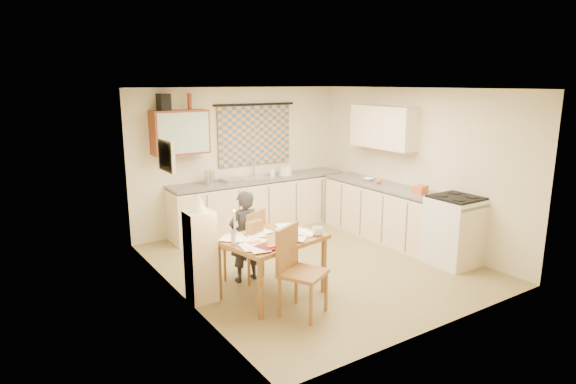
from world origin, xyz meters
TOP-DOWN VIEW (x-y plane):
  - floor at (0.00, 0.00)m, footprint 4.00×4.50m
  - ceiling at (0.00, 0.00)m, footprint 4.00×4.50m
  - wall_back at (0.00, 2.26)m, footprint 4.00×0.02m
  - wall_front at (0.00, -2.26)m, footprint 4.00×0.02m
  - wall_left at (-2.01, 0.00)m, footprint 0.02×4.50m
  - wall_right at (2.01, 0.00)m, footprint 0.02×4.50m
  - window_blind at (0.30, 2.22)m, footprint 1.45×0.03m
  - curtain_rod at (0.30, 2.20)m, footprint 1.60×0.04m
  - wall_cabinet at (-1.15, 2.08)m, footprint 0.90×0.34m
  - wall_cabinet_glass at (-1.15, 1.91)m, footprint 0.84×0.02m
  - upper_cabinet_right at (1.83, 0.55)m, footprint 0.34×1.30m
  - framed_print at (-1.97, 0.40)m, footprint 0.04×0.50m
  - print_canvas at (-1.95, 0.40)m, footprint 0.01×0.42m
  - counter_back at (0.24, 1.95)m, footprint 3.30×0.62m
  - counter_right at (1.70, 0.05)m, footprint 0.62×2.95m
  - stove at (1.70, -1.10)m, footprint 0.65×0.65m
  - sink at (0.17, 1.95)m, footprint 0.56×0.46m
  - tap at (0.22, 2.13)m, footprint 0.04×0.04m
  - dish_rack at (-0.32, 1.95)m, footprint 0.39×0.35m
  - kettle at (-0.73, 1.95)m, footprint 0.23×0.23m
  - mixing_bowl at (0.78, 1.95)m, footprint 0.24×0.24m
  - soap_bottle at (0.53, 2.00)m, footprint 0.13×0.13m
  - bowl at (1.70, 0.74)m, footprint 0.31×0.31m
  - orange_bag at (1.70, -0.43)m, footprint 0.25×0.20m
  - fruit_orange at (1.65, 0.43)m, footprint 0.10×0.10m
  - speaker at (-1.39, 2.08)m, footprint 0.18×0.21m
  - bottle_green at (-1.30, 2.08)m, footprint 0.07×0.07m
  - bottle_brown at (-0.96, 2.08)m, footprint 0.07×0.07m
  - dining_table at (-1.04, -0.56)m, footprint 1.32×1.10m
  - chair_far at (-1.09, 0.05)m, footprint 0.59×0.59m
  - chair_near at (-1.03, -1.18)m, footprint 0.62×0.62m
  - person at (-1.11, 0.01)m, footprint 0.46×0.32m
  - shelf_stand at (-1.84, -0.24)m, footprint 0.32×0.30m
  - lampshade at (-1.84, -0.24)m, footprint 0.20×0.20m
  - letter_rack at (-1.15, -0.32)m, footprint 0.24×0.16m
  - mug at (-0.55, -0.82)m, footprint 0.24×0.24m
  - magazine at (-1.42, -0.91)m, footprint 0.28×0.32m
  - book at (-1.43, -0.70)m, footprint 0.22×0.26m
  - orange_box at (-1.26, -0.92)m, footprint 0.12×0.08m
  - eyeglasses at (-0.83, -0.82)m, footprint 0.14×0.08m
  - candle_holder at (-1.57, -0.58)m, footprint 0.07×0.07m
  - candle at (-1.55, -0.58)m, footprint 0.03×0.03m
  - candle_flame at (-1.56, -0.59)m, footprint 0.02×0.02m
  - papers at (-1.03, -0.53)m, footprint 1.20×0.90m

SIDE VIEW (x-z plane):
  - floor at x=0.00m, z-range -0.02..0.00m
  - chair_far at x=-1.09m, z-range -0.18..0.77m
  - chair_near at x=-1.03m, z-range -0.19..0.82m
  - dining_table at x=-1.04m, z-range 0.00..0.75m
  - counter_right at x=1.70m, z-range -0.01..0.91m
  - counter_back at x=0.24m, z-range -0.01..0.91m
  - stove at x=1.70m, z-range 0.00..1.00m
  - shelf_stand at x=-1.84m, z-range 0.00..1.11m
  - person at x=-1.11m, z-range 0.00..1.22m
  - eyeglasses at x=-0.83m, z-range 0.75..0.77m
  - book at x=-1.43m, z-range 0.75..0.77m
  - papers at x=-1.03m, z-range 0.75..0.77m
  - magazine at x=-1.42m, z-range 0.75..0.77m
  - orange_box at x=-1.26m, z-range 0.75..0.79m
  - mug at x=-0.55m, z-range 0.75..0.86m
  - letter_rack at x=-1.15m, z-range 0.75..0.91m
  - candle_holder at x=-1.57m, z-range 0.75..0.93m
  - sink at x=0.17m, z-range 0.83..0.93m
  - bowl at x=1.70m, z-range 0.92..0.97m
  - dish_rack at x=-0.32m, z-range 0.92..0.98m
  - fruit_orange at x=1.65m, z-range 0.92..1.02m
  - orange_bag at x=1.70m, z-range 0.92..1.04m
  - mixing_bowl at x=0.78m, z-range 0.92..1.08m
  - soap_bottle at x=0.53m, z-range 0.92..1.09m
  - kettle at x=-0.73m, z-range 0.92..1.16m
  - candle at x=-1.55m, z-range 0.93..1.15m
  - tap at x=0.22m, z-range 0.92..1.20m
  - candle_flame at x=-1.56m, z-range 1.15..1.17m
  - lampshade at x=-1.84m, z-range 1.11..1.33m
  - wall_back at x=0.00m, z-range 0.00..2.50m
  - wall_front at x=0.00m, z-range 0.00..2.50m
  - wall_left at x=-2.01m, z-range 0.00..2.50m
  - wall_right at x=2.01m, z-range 0.00..2.50m
  - window_blind at x=0.30m, z-range 1.12..2.17m
  - framed_print at x=-1.97m, z-range 1.50..1.90m
  - print_canvas at x=-1.95m, z-range 1.54..1.86m
  - wall_cabinet at x=-1.15m, z-range 1.45..2.15m
  - wall_cabinet_glass at x=-1.15m, z-range 1.48..2.12m
  - upper_cabinet_right at x=1.83m, z-range 1.50..2.20m
  - curtain_rod at x=0.30m, z-range 2.18..2.22m
  - speaker at x=-1.39m, z-range 2.15..2.41m
  - bottle_green at x=-1.30m, z-range 2.15..2.41m
  - bottle_brown at x=-0.96m, z-range 2.15..2.41m
  - ceiling at x=0.00m, z-range 2.50..2.52m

